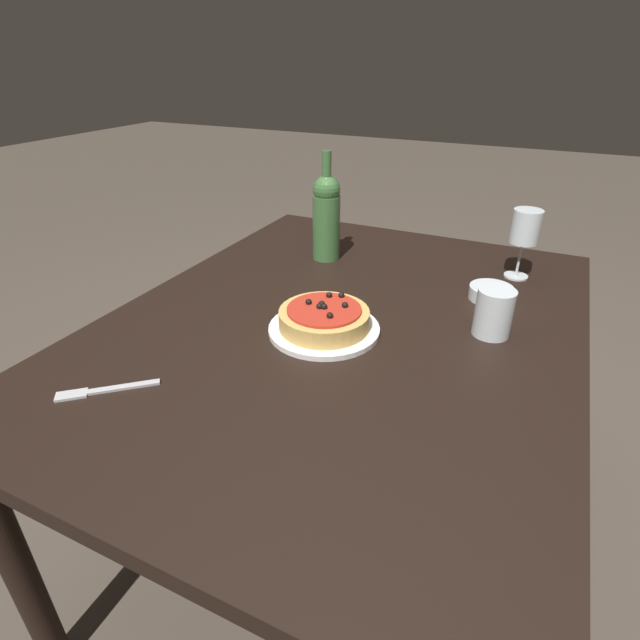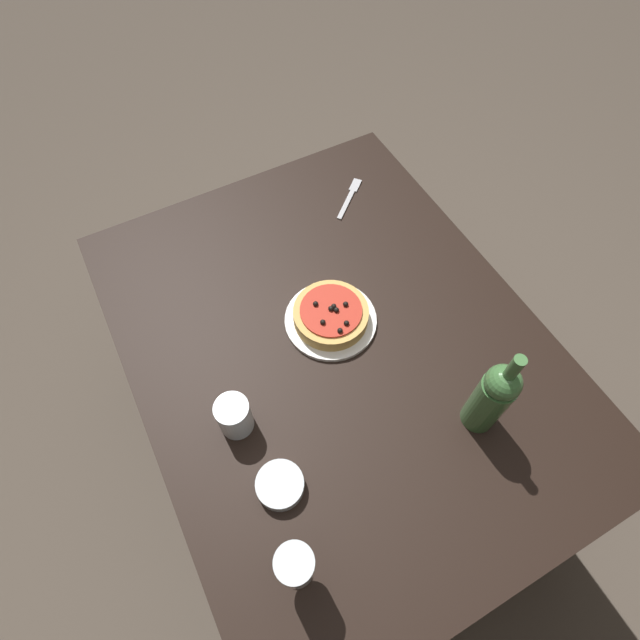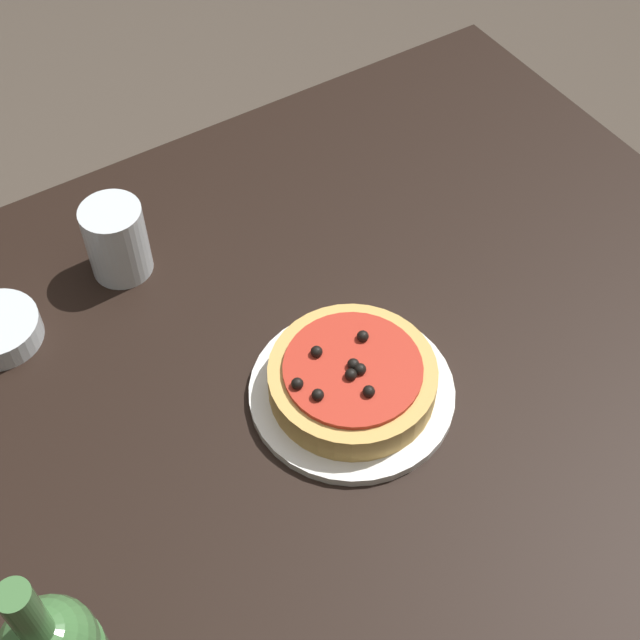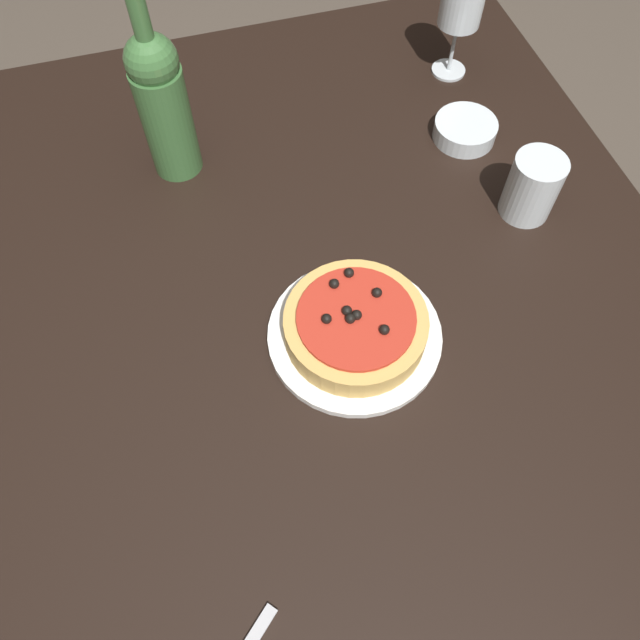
# 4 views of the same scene
# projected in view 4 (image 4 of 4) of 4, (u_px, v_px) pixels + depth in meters

# --- Properties ---
(ground_plane) EXTENTS (14.00, 14.00, 0.00)m
(ground_plane) POSITION_uv_depth(u_px,v_px,m) (339.00, 454.00, 1.52)
(ground_plane) COLOR #4C4238
(dining_table) EXTENTS (1.33, 1.02, 0.71)m
(dining_table) POSITION_uv_depth(u_px,v_px,m) (349.00, 323.00, 0.98)
(dining_table) COLOR black
(dining_table) RESTS_ON ground_plane
(dinner_plate) EXTENTS (0.24, 0.24, 0.01)m
(dinner_plate) POSITION_uv_depth(u_px,v_px,m) (355.00, 335.00, 0.87)
(dinner_plate) COLOR white
(dinner_plate) RESTS_ON dining_table
(pizza) EXTENTS (0.20, 0.20, 0.06)m
(pizza) POSITION_uv_depth(u_px,v_px,m) (355.00, 325.00, 0.85)
(pizza) COLOR tan
(pizza) RESTS_ON dinner_plate
(wine_glass) EXTENTS (0.07, 0.07, 0.19)m
(wine_glass) POSITION_uv_depth(u_px,v_px,m) (462.00, 3.00, 1.05)
(wine_glass) COLOR silver
(wine_glass) RESTS_ON dining_table
(wine_bottle) EXTENTS (0.08, 0.08, 0.31)m
(wine_bottle) POSITION_uv_depth(u_px,v_px,m) (163.00, 103.00, 0.93)
(wine_bottle) COLOR #3D6B38
(wine_bottle) RESTS_ON dining_table
(water_cup) EXTENTS (0.08, 0.08, 0.10)m
(water_cup) POSITION_uv_depth(u_px,v_px,m) (532.00, 187.00, 0.95)
(water_cup) COLOR silver
(water_cup) RESTS_ON dining_table
(side_bowl) EXTENTS (0.11, 0.11, 0.03)m
(side_bowl) POSITION_uv_depth(u_px,v_px,m) (465.00, 130.00, 1.06)
(side_bowl) COLOR silver
(side_bowl) RESTS_ON dining_table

